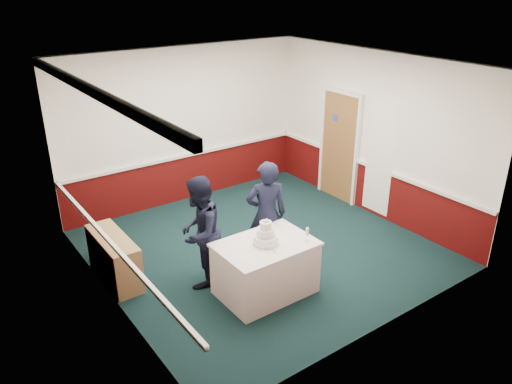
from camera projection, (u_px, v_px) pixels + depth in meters
ground at (262, 248)px, 8.24m from camera, size 5.00×5.00×0.00m
room_shell at (244, 124)px, 7.95m from camera, size 5.00×5.00×3.00m
sideboard at (114, 258)px, 7.29m from camera, size 0.41×1.20×0.70m
cake_table at (265, 268)px, 6.96m from camera, size 1.32×0.92×0.79m
wedding_cake at (266, 236)px, 6.76m from camera, size 0.35×0.35×0.36m
cake_knife at (273, 250)px, 6.63m from camera, size 0.04×0.22×0.00m
champagne_flute at (307, 232)px, 6.80m from camera, size 0.05×0.05×0.21m
person_man at (199, 232)px, 7.02m from camera, size 1.02×0.99×1.65m
person_woman at (266, 215)px, 7.46m from camera, size 0.73×0.62×1.71m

